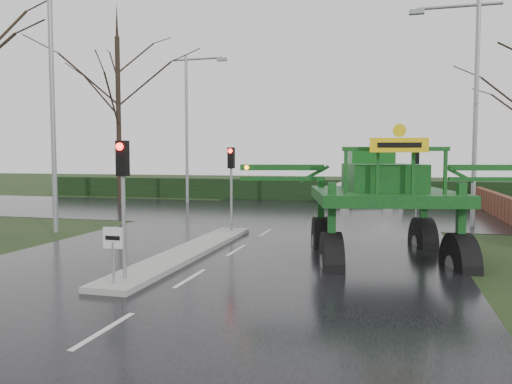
% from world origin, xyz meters
% --- Properties ---
extents(ground, '(140.00, 140.00, 0.00)m').
position_xyz_m(ground, '(0.00, 0.00, 0.00)').
color(ground, black).
rests_on(ground, ground).
extents(road_main, '(14.00, 80.00, 0.02)m').
position_xyz_m(road_main, '(0.00, 10.00, 0.00)').
color(road_main, black).
rests_on(road_main, ground).
extents(road_cross, '(80.00, 12.00, 0.02)m').
position_xyz_m(road_cross, '(0.00, 16.00, 0.01)').
color(road_cross, black).
rests_on(road_cross, ground).
extents(median_island, '(1.20, 10.00, 0.16)m').
position_xyz_m(median_island, '(-1.30, 3.00, 0.09)').
color(median_island, gray).
rests_on(median_island, ground).
extents(hedge_row, '(44.00, 0.90, 1.50)m').
position_xyz_m(hedge_row, '(0.00, 24.00, 0.75)').
color(hedge_row, black).
rests_on(hedge_row, ground).
extents(brick_wall, '(0.40, 20.00, 1.20)m').
position_xyz_m(brick_wall, '(10.50, 16.00, 0.60)').
color(brick_wall, '#592D1E').
rests_on(brick_wall, ground).
extents(keep_left_sign, '(0.50, 0.07, 1.35)m').
position_xyz_m(keep_left_sign, '(-1.30, -1.50, 1.06)').
color(keep_left_sign, gray).
rests_on(keep_left_sign, ground).
extents(traffic_signal_near, '(0.26, 0.33, 3.52)m').
position_xyz_m(traffic_signal_near, '(-1.30, -1.01, 2.59)').
color(traffic_signal_near, gray).
rests_on(traffic_signal_near, ground).
extents(traffic_signal_mid, '(0.26, 0.33, 3.52)m').
position_xyz_m(traffic_signal_mid, '(-1.30, 7.49, 2.59)').
color(traffic_signal_mid, gray).
rests_on(traffic_signal_mid, ground).
extents(traffic_signal_far, '(0.26, 0.33, 3.52)m').
position_xyz_m(traffic_signal_far, '(6.50, 20.01, 2.59)').
color(traffic_signal_far, gray).
rests_on(traffic_signal_far, ground).
extents(street_light_left_near, '(3.85, 0.30, 10.00)m').
position_xyz_m(street_light_left_near, '(-8.19, 6.00, 5.99)').
color(street_light_left_near, gray).
rests_on(street_light_left_near, ground).
extents(street_light_right, '(3.85, 0.30, 10.00)m').
position_xyz_m(street_light_right, '(8.19, 12.00, 5.99)').
color(street_light_right, gray).
rests_on(street_light_right, ground).
extents(street_light_left_far, '(3.85, 0.30, 10.00)m').
position_xyz_m(street_light_left_far, '(-8.19, 20.00, 5.99)').
color(street_light_left_far, gray).
rests_on(street_light_left_far, ground).
extents(tree_left_far, '(7.70, 7.70, 13.26)m').
position_xyz_m(tree_left_far, '(-12.50, 18.00, 7.15)').
color(tree_left_far, black).
rests_on(tree_left_far, ground).
extents(crop_sprayer, '(8.86, 6.39, 5.05)m').
position_xyz_m(crop_sprayer, '(3.29, 2.63, 2.39)').
color(crop_sprayer, black).
rests_on(crop_sprayer, ground).
extents(white_sedan, '(5.11, 3.37, 1.59)m').
position_xyz_m(white_sedan, '(3.26, 20.99, 0.00)').
color(white_sedan, silver).
rests_on(white_sedan, ground).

